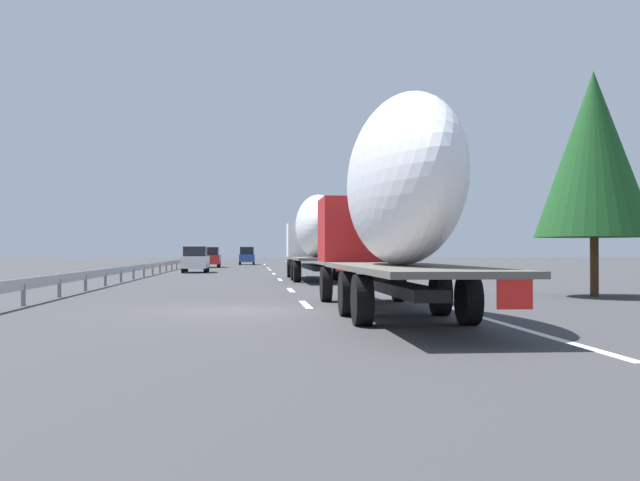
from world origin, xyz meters
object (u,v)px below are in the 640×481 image
object	(u,v)px
truck_lead	(316,233)
car_blue_sedan	(247,256)
road_sign	(342,240)
truck_trailing	(393,198)
car_red_compact	(210,257)
car_white_van	(196,259)

from	to	relation	value
truck_lead	car_blue_sedan	distance (m)	47.60
truck_lead	road_sign	world-z (taller)	truck_lead
truck_lead	truck_trailing	xyz separation A→B (m)	(-22.09, 0.00, 0.30)
road_sign	car_blue_sedan	bearing A→B (deg)	12.01
road_sign	truck_lead	bearing A→B (deg)	168.41
truck_trailing	road_sign	size ratio (longest dim) A/B	4.32
car_blue_sedan	truck_trailing	bearing A→B (deg)	-176.89
truck_trailing	road_sign	xyz separation A→B (m)	(37.20, -3.10, -0.47)
truck_trailing	car_red_compact	xyz separation A→B (m)	(55.10, 7.09, -1.82)
car_red_compact	car_white_van	size ratio (longest dim) A/B	0.99
truck_lead	road_sign	distance (m)	15.43
car_blue_sedan	road_sign	size ratio (longest dim) A/B	1.28
car_red_compact	car_blue_sedan	bearing A→B (deg)	-12.98
car_red_compact	road_sign	distance (m)	20.65
road_sign	truck_trailing	bearing A→B (deg)	175.24
truck_trailing	road_sign	world-z (taller)	truck_trailing
truck_trailing	road_sign	bearing A→B (deg)	-4.76
truck_trailing	car_white_van	size ratio (longest dim) A/B	3.13
car_red_compact	road_sign	bearing A→B (deg)	-150.34
truck_trailing	car_white_van	bearing A→B (deg)	10.84
car_blue_sedan	car_white_van	size ratio (longest dim) A/B	0.93
truck_trailing	car_white_van	xyz separation A→B (m)	(37.79, 7.24, -1.83)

